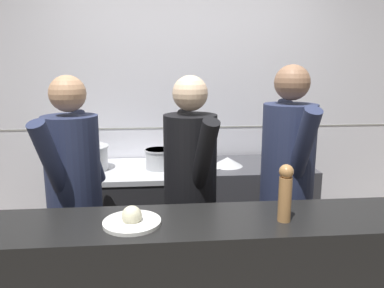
{
  "coord_description": "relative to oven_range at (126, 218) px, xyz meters",
  "views": [
    {
      "loc": [
        -0.25,
        -1.91,
        1.73
      ],
      "look_at": [
        -0.0,
        0.77,
        1.15
      ],
      "focal_mm": 35.0,
      "sensor_mm": 36.0,
      "label": 1
    }
  ],
  "objects": [
    {
      "name": "stock_pot",
      "position": [
        -0.3,
        0.0,
        0.54
      ],
      "size": [
        0.36,
        0.36,
        0.2
      ],
      "color": "#B7BABF",
      "rests_on": "oven_range"
    },
    {
      "name": "pepper_mill",
      "position": [
        0.89,
        -1.37,
        0.69
      ],
      "size": [
        0.07,
        0.07,
        0.29
      ],
      "color": "#AD7A47",
      "rests_on": "pass_counter"
    },
    {
      "name": "sauce_pot",
      "position": [
        0.29,
        -0.02,
        0.52
      ],
      "size": [
        0.24,
        0.24,
        0.17
      ],
      "color": "#B7BABF",
      "rests_on": "oven_range"
    },
    {
      "name": "oven_range",
      "position": [
        0.0,
        0.0,
        0.0
      ],
      "size": [
        1.07,
        0.71,
        0.87
      ],
      "color": "#232326",
      "rests_on": "ground_plane"
    },
    {
      "name": "chef_head_cook",
      "position": [
        -0.25,
        -0.75,
        0.49
      ],
      "size": [
        0.43,
        0.72,
        1.67
      ],
      "rotation": [
        0.0,
        0.0,
        -0.34
      ],
      "color": "black",
      "rests_on": "ground_plane"
    },
    {
      "name": "prep_counter",
      "position": [
        1.06,
        -0.0,
        0.0
      ],
      "size": [
        1.02,
        0.65,
        0.89
      ],
      "color": "#38383D",
      "rests_on": "ground_plane"
    },
    {
      "name": "chef_line",
      "position": [
        1.14,
        -0.71,
        0.52
      ],
      "size": [
        0.37,
        0.75,
        1.73
      ],
      "rotation": [
        0.0,
        0.0,
        0.04
      ],
      "color": "black",
      "rests_on": "ground_plane"
    },
    {
      "name": "chef_sous",
      "position": [
        0.49,
        -0.75,
        0.49
      ],
      "size": [
        0.42,
        0.72,
        1.66
      ],
      "rotation": [
        0.0,
        0.0,
        0.29
      ],
      "color": "black",
      "rests_on": "ground_plane"
    },
    {
      "name": "plated_dish_main",
      "position": [
        0.15,
        -1.35,
        0.56
      ],
      "size": [
        0.28,
        0.28,
        0.1
      ],
      "color": "white",
      "rests_on": "pass_counter"
    },
    {
      "name": "wall_back_tiled",
      "position": [
        0.54,
        0.4,
        0.86
      ],
      "size": [
        8.0,
        0.06,
        2.6
      ],
      "color": "silver",
      "rests_on": "ground_plane"
    },
    {
      "name": "chefs_knife",
      "position": [
        0.7,
        -0.18,
        0.46
      ],
      "size": [
        0.31,
        0.23,
        0.02
      ],
      "color": "#B7BABF",
      "rests_on": "prep_counter"
    },
    {
      "name": "mixing_bowl_steel",
      "position": [
        0.86,
        -0.04,
        0.49
      ],
      "size": [
        0.26,
        0.26,
        0.08
      ],
      "color": "#B7BABF",
      "rests_on": "prep_counter"
    }
  ]
}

